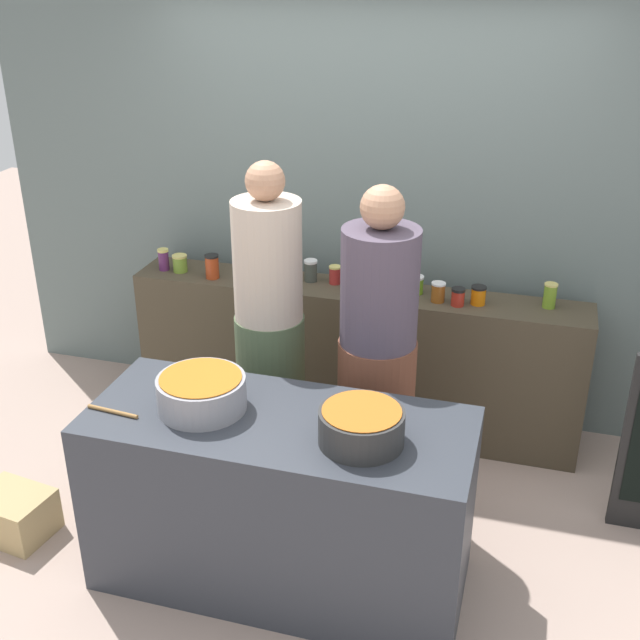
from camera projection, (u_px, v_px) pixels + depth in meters
ground at (301, 533)px, 4.06m from camera, size 12.00×12.00×0.00m
storefront_wall at (372, 175)px, 4.68m from camera, size 4.80×0.12×3.00m
display_shelf at (354, 358)px, 4.82m from camera, size 2.70×0.36×0.91m
prep_table at (280, 500)px, 3.62m from camera, size 1.70×0.70×0.87m
preserve_jar_0 at (164, 259)px, 4.88m from camera, size 0.07×0.07×0.13m
preserve_jar_1 at (180, 263)px, 4.86m from camera, size 0.09×0.09×0.11m
preserve_jar_2 at (212, 266)px, 4.75m from camera, size 0.08×0.08×0.15m
preserve_jar_3 at (262, 263)px, 4.81m from camera, size 0.07×0.07×0.14m
preserve_jar_4 at (279, 270)px, 4.76m from camera, size 0.08×0.08×0.10m
preserve_jar_5 at (311, 270)px, 4.71m from camera, size 0.08×0.08×0.13m
preserve_jar_6 at (335, 275)px, 4.68m from camera, size 0.07×0.07×0.11m
preserve_jar_7 at (354, 279)px, 4.59m from camera, size 0.07×0.07×0.14m
preserve_jar_8 at (388, 279)px, 4.62m from camera, size 0.07×0.07×0.11m
preserve_jar_9 at (416, 284)px, 4.55m from camera, size 0.09×0.09×0.11m
preserve_jar_10 at (438, 292)px, 4.44m from camera, size 0.08×0.08×0.11m
preserve_jar_11 at (458, 297)px, 4.40m from camera, size 0.08×0.08×0.10m
preserve_jar_12 at (478, 295)px, 4.41m from camera, size 0.09×0.09×0.11m
preserve_jar_13 at (550, 295)px, 4.37m from camera, size 0.07×0.07×0.14m
cooking_pot_left at (202, 393)px, 3.48m from camera, size 0.39×0.39×0.16m
cooking_pot_center at (361, 427)px, 3.24m from camera, size 0.36×0.36×0.15m
wooden_spoon at (113, 411)px, 3.47m from camera, size 0.25×0.04×0.02m
cook_with_tongs at (270, 348)px, 4.14m from camera, size 0.36×0.36×1.81m
cook_in_cap at (377, 371)px, 3.98m from camera, size 0.39×0.39×1.75m
bread_crate at (14, 514)px, 4.02m from camera, size 0.40×0.34×0.23m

